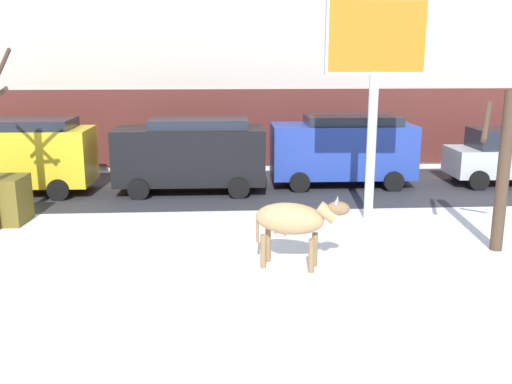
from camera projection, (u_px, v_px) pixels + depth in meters
name	position (u px, v px, depth m)	size (l,w,h in m)	color
ground_plane	(237.00, 296.00, 10.26)	(120.00, 120.00, 0.00)	white
road_strip	(229.00, 188.00, 18.58)	(60.00, 5.60, 0.01)	#333338
cow_tan	(293.00, 220.00, 11.42)	(1.92, 1.02, 1.54)	tan
billboard	(376.00, 51.00, 14.15)	(2.52, 0.28, 5.56)	silver
car_yellow_van	(16.00, 154.00, 17.62)	(4.63, 2.17, 2.32)	gold
car_black_van	(191.00, 153.00, 17.84)	(4.63, 2.17, 2.32)	black
car_blue_van	(343.00, 148.00, 18.76)	(4.63, 2.17, 2.32)	#233D9E
car_silver_hatchback	(502.00, 157.00, 18.99)	(3.52, 1.96, 1.86)	#B7BABF
pedestrian_near_billboard	(116.00, 147.00, 21.38)	(0.36, 0.24, 1.73)	#282833
bare_tree_far_back	(504.00, 167.00, 12.30)	(1.53, 1.32, 3.50)	#4C3828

